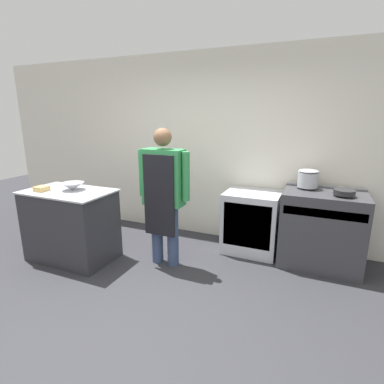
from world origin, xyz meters
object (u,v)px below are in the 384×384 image
object	(u,v)px
fridge_unit	(251,222)
stock_pot	(308,178)
plastic_tub	(42,189)
saute_pan	(344,192)
stove	(321,229)
mixing_bowl	(73,186)
person_cook	(164,190)

from	to	relation	value
fridge_unit	stock_pot	xyz separation A→B (m)	(0.66, 0.06, 0.65)
fridge_unit	plastic_tub	world-z (taller)	plastic_tub
saute_pan	stove	bearing A→B (deg)	149.25
fridge_unit	mixing_bowl	size ratio (longest dim) A/B	2.91
person_cook	plastic_tub	size ratio (longest dim) A/B	11.91
person_cook	plastic_tub	xyz separation A→B (m)	(-1.46, -0.47, -0.02)
mixing_bowl	saute_pan	distance (m)	3.24
mixing_bowl	saute_pan	world-z (taller)	saute_pan
mixing_bowl	plastic_tub	xyz separation A→B (m)	(-0.32, -0.19, -0.02)
fridge_unit	stock_pot	world-z (taller)	stock_pot
mixing_bowl	plastic_tub	bearing A→B (deg)	-149.00
stove	plastic_tub	size ratio (longest dim) A/B	6.74
fridge_unit	mixing_bowl	bearing A→B (deg)	-152.13
stove	saute_pan	size ratio (longest dim) A/B	4.12
mixing_bowl	stock_pot	world-z (taller)	stock_pot
stove	saute_pan	distance (m)	0.56
stock_pot	saute_pan	bearing A→B (deg)	-29.49
stove	person_cook	bearing A→B (deg)	-157.24
plastic_tub	stock_pot	bearing A→B (deg)	23.77
saute_pan	fridge_unit	bearing A→B (deg)	171.01
stove	stock_pot	world-z (taller)	stock_pot
person_cook	stock_pot	distance (m)	1.79
stove	stock_pot	size ratio (longest dim) A/B	3.91
stock_pot	saute_pan	distance (m)	0.47
fridge_unit	stove	bearing A→B (deg)	-3.64
fridge_unit	saute_pan	distance (m)	1.21
mixing_bowl	person_cook	bearing A→B (deg)	13.81
fridge_unit	stock_pot	size ratio (longest dim) A/B	3.40
stove	plastic_tub	bearing A→B (deg)	-159.39
stove	mixing_bowl	size ratio (longest dim) A/B	3.35
stove	person_cook	distance (m)	1.99
plastic_tub	saute_pan	world-z (taller)	saute_pan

